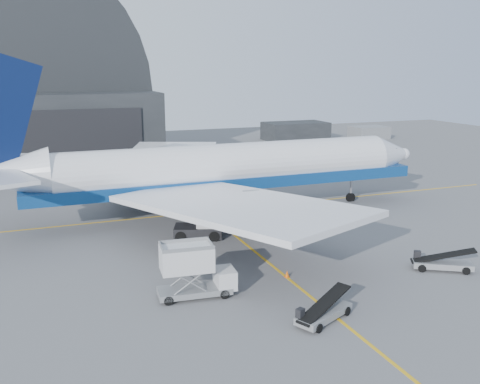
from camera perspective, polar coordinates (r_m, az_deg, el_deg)
name	(u,v)px	position (r m, az deg, el deg)	size (l,w,h in m)	color
ground	(281,273)	(43.57, 4.38, -8.58)	(200.00, 200.00, 0.00)	#565659
taxi_lines	(227,229)	(54.60, -1.37, -4.00)	(80.00, 42.12, 0.02)	gold
hangar	(4,106)	(101.66, -23.90, 8.34)	(50.00, 28.30, 28.00)	black
distant_bldg_a	(295,140)	(122.94, 5.91, 5.56)	(14.00, 8.00, 4.00)	black
distant_bldg_b	(368,138)	(128.25, 13.54, 5.58)	(8.00, 6.00, 2.80)	gray
airliner	(212,170)	(58.55, -2.97, 2.36)	(52.50, 50.90, 18.42)	white
catering_truck	(194,271)	(38.60, -4.98, -8.43)	(5.74, 2.59, 3.83)	gray
pushback_tug	(200,229)	(52.02, -4.33, -4.00)	(5.17, 4.01, 2.12)	black
belt_loader_a	(323,312)	(36.02, 8.87, -12.58)	(4.74, 3.32, 1.82)	gray
belt_loader_b	(442,263)	(46.82, 20.70, -7.10)	(4.81, 3.74, 1.89)	gray
traffic_cone	(287,274)	(42.66, 5.04, -8.71)	(0.38, 0.38, 0.55)	#DA5506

